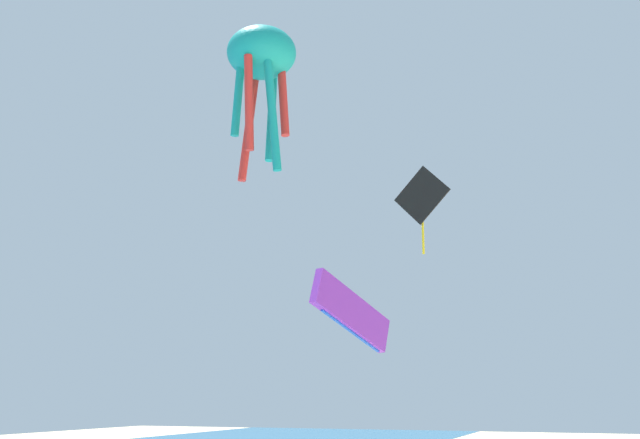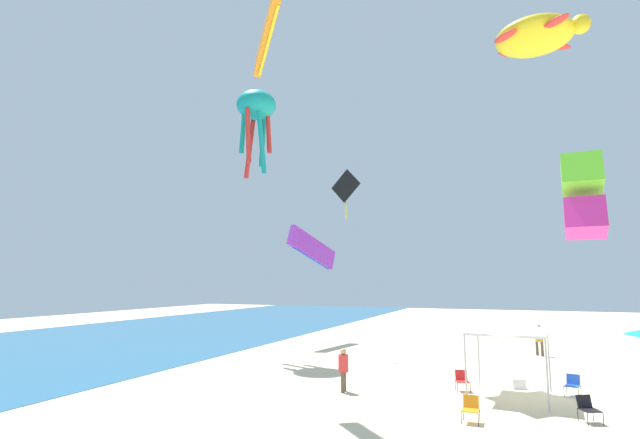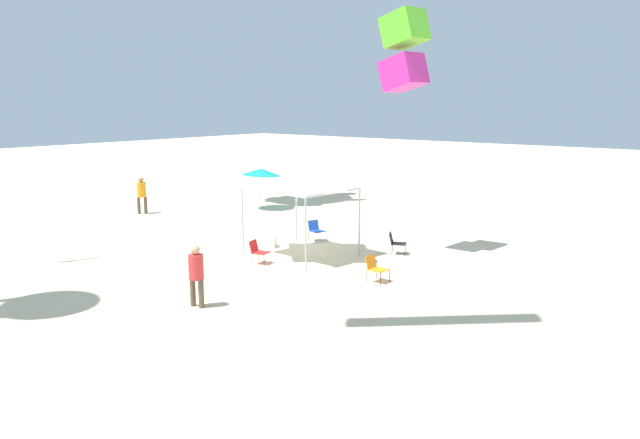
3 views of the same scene
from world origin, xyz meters
TOP-DOWN VIEW (x-y plane):
  - ground at (0.00, 0.00)m, footprint 120.00×120.00m
  - canopy_tent at (-1.79, 2.78)m, footprint 3.60×3.16m
  - beach_umbrella at (6.46, -3.74)m, footprint 2.07×2.07m
  - folding_chair_facing_ocean at (-0.63, 0.46)m, footprint 0.74×0.67m
  - folding_chair_near_cooler at (-4.46, 0.43)m, footprint 0.79×0.74m
  - folding_chair_right_of_tent at (-5.91, 3.97)m, footprint 0.64×0.56m
  - folding_chair_left_of_tent at (-1.39, 4.66)m, footprint 0.74×0.66m
  - cooler_box at (-0.03, 2.52)m, footprint 0.66×0.74m
  - person_beachcomber at (-3.44, 9.21)m, footprint 0.47×0.42m
  - person_kite_handler at (10.18, 1.13)m, footprint 0.45×0.45m
  - kite_box_lime at (-4.44, 0.11)m, footprint 1.60×1.37m

SIDE VIEW (x-z plane):
  - ground at x=0.00m, z-range -0.10..0.00m
  - cooler_box at x=-0.03m, z-range 0.00..0.40m
  - folding_chair_facing_ocean at x=-0.63m, z-range 0.06..0.88m
  - folding_chair_near_cooler at x=-4.46m, z-range 0.06..0.88m
  - folding_chair_right_of_tent at x=-5.91m, z-range 0.06..0.88m
  - folding_chair_left_of_tent at x=-1.39m, z-range 0.06..0.88m
  - person_beachcomber at x=-3.44m, z-range 0.15..1.92m
  - person_kite_handler at x=10.18m, z-range 0.16..2.04m
  - beach_umbrella at x=6.46m, z-range 0.85..3.08m
  - canopy_tent at x=-1.79m, z-range 1.22..4.25m
  - kite_box_lime at x=-4.44m, z-range 5.97..8.90m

